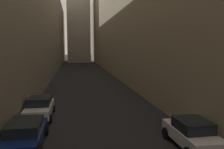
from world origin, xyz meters
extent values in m
plane|color=black|center=(0.00, 48.00, 0.00)|extent=(264.00, 264.00, 0.00)
cube|color=#756B5B|center=(-12.35, 50.00, 9.70)|extent=(13.69, 108.00, 19.39)
cube|color=gray|center=(12.36, 50.00, 11.27)|extent=(13.71, 108.00, 22.55)
cube|color=navy|center=(-4.40, 18.93, 0.60)|extent=(1.81, 4.44, 0.57)
cube|color=black|center=(-4.40, 18.87, 1.16)|extent=(1.67, 2.37, 0.55)
cylinder|color=black|center=(-5.31, 20.44, 0.31)|extent=(0.22, 0.62, 0.62)
cylinder|color=black|center=(-3.49, 20.44, 0.31)|extent=(0.22, 0.62, 0.62)
cube|color=silver|center=(-4.40, 24.15, 0.65)|extent=(1.81, 4.19, 0.70)
cube|color=black|center=(-4.40, 24.17, 1.30)|extent=(1.66, 2.00, 0.59)
cylinder|color=black|center=(-5.30, 25.57, 0.31)|extent=(0.22, 0.61, 0.61)
cylinder|color=black|center=(-3.50, 25.57, 0.31)|extent=(0.22, 0.61, 0.61)
cylinder|color=black|center=(-5.30, 22.72, 0.31)|extent=(0.22, 0.61, 0.61)
cylinder|color=black|center=(-3.50, 22.72, 0.31)|extent=(0.22, 0.61, 0.61)
cube|color=silver|center=(4.40, 17.33, 0.67)|extent=(1.73, 3.99, 0.67)
cube|color=black|center=(4.40, 17.23, 1.29)|extent=(1.59, 1.92, 0.56)
cylinder|color=black|center=(3.54, 18.69, 0.33)|extent=(0.22, 0.67, 0.67)
cylinder|color=black|center=(5.26, 18.69, 0.33)|extent=(0.22, 0.67, 0.67)
camera|label=1|loc=(-1.72, 6.39, 5.36)|focal=36.76mm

